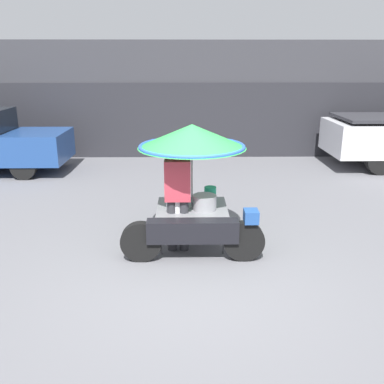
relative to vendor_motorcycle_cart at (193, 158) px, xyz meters
name	(u,v)px	position (x,y,z in m)	size (l,w,h in m)	color
ground_plane	(194,279)	(0.01, -1.11, -1.40)	(36.00, 36.00, 0.00)	slate
shopfront_building	(189,98)	(0.01, 7.37, 0.26)	(28.00, 2.06, 3.32)	#38383D
vendor_motorcycle_cart	(193,158)	(0.00, 0.00, 0.00)	(2.07, 1.62, 1.89)	black
vendor_person	(178,193)	(-0.22, -0.18, -0.49)	(0.38, 0.22, 1.62)	#2D2D33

